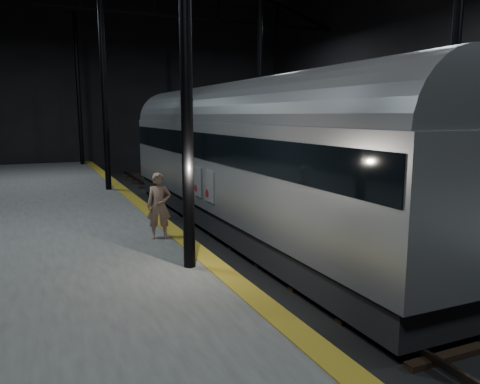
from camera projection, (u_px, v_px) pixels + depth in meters
ground at (262, 246)px, 15.70m from camera, size 44.00×44.00×0.00m
platform_left at (14, 259)px, 12.63m from camera, size 9.00×43.80×1.00m
platform_right at (430, 212)px, 18.61m from camera, size 9.00×43.80×1.00m
tactile_strip at (167, 226)px, 14.24m from camera, size 0.50×43.80×0.01m
track at (262, 244)px, 15.69m from camera, size 2.40×43.00×0.24m
train at (238, 152)px, 17.01m from camera, size 3.02×20.17×5.39m
woman at (159, 206)px, 12.67m from camera, size 0.75×0.59×1.80m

